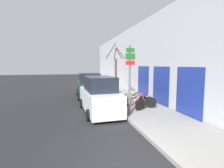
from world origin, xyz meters
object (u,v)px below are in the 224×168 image
(bicycle_3, at_px, (138,101))
(parked_car_0, at_px, (99,96))
(bicycle_0, at_px, (130,106))
(parked_car_1, at_px, (89,86))
(signpost, at_px, (130,77))
(street_tree, at_px, (116,75))
(bicycle_4, at_px, (130,99))
(pedestrian_near, at_px, (114,84))
(bicycle_1, at_px, (127,103))
(bicycle_2, at_px, (138,101))

(bicycle_3, distance_m, parked_car_0, 2.70)
(bicycle_0, bearing_deg, parked_car_1, -2.95)
(signpost, xyz_separation_m, street_tree, (0.20, 3.59, -0.10))
(bicycle_4, xyz_separation_m, pedestrian_near, (0.01, 4.40, 0.57))
(bicycle_3, bearing_deg, parked_car_1, 27.01)
(signpost, xyz_separation_m, bicycle_4, (0.78, 2.03, -1.65))
(bicycle_1, height_order, pedestrian_near, pedestrian_near)
(parked_car_0, xyz_separation_m, parked_car_1, (-0.02, 5.08, -0.01))
(bicycle_0, height_order, parked_car_1, parked_car_1)
(parked_car_0, bearing_deg, bicycle_1, -16.38)
(bicycle_2, bearing_deg, parked_car_0, 118.81)
(bicycle_2, relative_size, parked_car_0, 0.44)
(bicycle_2, bearing_deg, bicycle_1, 144.77)
(signpost, bearing_deg, pedestrian_near, 82.97)
(bicycle_1, xyz_separation_m, pedestrian_near, (0.64, 5.60, 0.56))
(street_tree, bearing_deg, bicycle_0, -91.24)
(bicycle_2, bearing_deg, bicycle_0, 163.50)
(signpost, height_order, bicycle_0, signpost)
(signpost, distance_m, bicycle_2, 2.36)
(bicycle_0, distance_m, bicycle_4, 1.83)
(bicycle_0, xyz_separation_m, parked_car_0, (-1.58, 0.91, 0.47))
(bicycle_1, xyz_separation_m, street_tree, (0.04, 2.75, 1.54))
(bicycle_0, relative_size, bicycle_2, 0.95)
(parked_car_0, bearing_deg, bicycle_0, -32.68)
(signpost, bearing_deg, bicycle_4, 69.02)
(signpost, relative_size, parked_car_1, 0.90)
(signpost, relative_size, bicycle_1, 1.59)
(bicycle_4, height_order, street_tree, street_tree)
(bicycle_2, distance_m, bicycle_3, 0.30)
(bicycle_3, xyz_separation_m, street_tree, (-0.98, 1.98, 1.57))
(parked_car_0, distance_m, parked_car_1, 5.08)
(parked_car_1, bearing_deg, parked_car_0, -89.20)
(bicycle_3, relative_size, pedestrian_near, 1.32)
(bicycle_1, height_order, parked_car_0, parked_car_0)
(bicycle_3, bearing_deg, bicycle_1, 124.44)
(bicycle_2, distance_m, parked_car_0, 2.56)
(bicycle_3, height_order, bicycle_4, bicycle_4)
(bicycle_1, distance_m, bicycle_3, 1.28)
(bicycle_1, distance_m, pedestrian_near, 5.66)
(signpost, xyz_separation_m, pedestrian_near, (0.79, 6.44, -1.08))
(bicycle_4, bearing_deg, bicycle_3, -113.79)
(signpost, height_order, parked_car_1, signpost)
(bicycle_2, xyz_separation_m, pedestrian_near, (-0.27, 5.11, 0.57))
(bicycle_2, bearing_deg, signpost, 167.78)
(bicycle_1, bearing_deg, bicycle_3, -48.20)
(parked_car_0, xyz_separation_m, street_tree, (1.65, 2.36, 1.11))
(bicycle_0, xyz_separation_m, bicycle_1, (0.03, 0.52, 0.04))
(bicycle_4, bearing_deg, parked_car_1, 51.17)
(bicycle_3, distance_m, street_tree, 2.71)
(bicycle_0, xyz_separation_m, parked_car_1, (-1.60, 5.99, 0.46))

